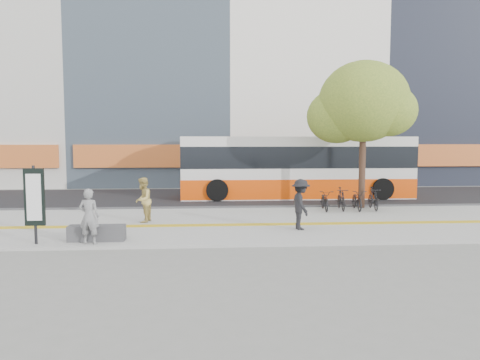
{
  "coord_description": "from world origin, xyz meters",
  "views": [
    {
      "loc": [
        0.61,
        -14.48,
        2.98
      ],
      "look_at": [
        1.76,
        2.0,
        1.53
      ],
      "focal_mm": 34.33,
      "sensor_mm": 36.0,
      "label": 1
    }
  ],
  "objects": [
    {
      "name": "curb",
      "position": [
        0.0,
        5.0,
        0.07
      ],
      "size": [
        40.0,
        0.25,
        0.14
      ],
      "primitive_type": "cube",
      "color": "#3D3D40",
      "rests_on": "ground"
    },
    {
      "name": "ground",
      "position": [
        0.0,
        0.0,
        0.0
      ],
      "size": [
        120.0,
        120.0,
        0.0
      ],
      "primitive_type": "plane",
      "color": "slate",
      "rests_on": "ground"
    },
    {
      "name": "pedestrian_dark",
      "position": [
        3.6,
        0.06,
        0.9
      ],
      "size": [
        0.71,
        1.12,
        1.64
      ],
      "primitive_type": "imported",
      "rotation": [
        0.0,
        0.0,
        1.67
      ],
      "color": "black",
      "rests_on": "sidewalk"
    },
    {
      "name": "street",
      "position": [
        0.0,
        9.0,
        0.03
      ],
      "size": [
        40.0,
        8.0,
        0.06
      ],
      "primitive_type": "cube",
      "color": "black",
      "rests_on": "ground"
    },
    {
      "name": "street_tree",
      "position": [
        7.18,
        4.82,
        4.51
      ],
      "size": [
        4.4,
        3.8,
        6.31
      ],
      "color": "#352118",
      "rests_on": "sidewalk"
    },
    {
      "name": "sidewalk",
      "position": [
        0.0,
        1.5,
        0.04
      ],
      "size": [
        40.0,
        7.0,
        0.08
      ],
      "primitive_type": "cube",
      "color": "gray",
      "rests_on": "ground"
    },
    {
      "name": "tactile_strip",
      "position": [
        0.0,
        1.0,
        0.09
      ],
      "size": [
        40.0,
        0.45,
        0.01
      ],
      "primitive_type": "cube",
      "color": "gold",
      "rests_on": "sidewalk"
    },
    {
      "name": "signboard",
      "position": [
        -4.2,
        -1.51,
        1.37
      ],
      "size": [
        0.55,
        0.1,
        2.2
      ],
      "color": "black",
      "rests_on": "sidewalk"
    },
    {
      "name": "pedestrian_tan",
      "position": [
        -1.69,
        1.75,
        0.87
      ],
      "size": [
        0.72,
        0.86,
        1.59
      ],
      "primitive_type": "imported",
      "rotation": [
        0.0,
        0.0,
        -1.74
      ],
      "color": "tan",
      "rests_on": "sidewalk"
    },
    {
      "name": "bench",
      "position": [
        -2.6,
        -1.2,
        0.3
      ],
      "size": [
        1.6,
        0.45,
        0.45
      ],
      "primitive_type": "cube",
      "color": "#3D3D40",
      "rests_on": "sidewalk"
    },
    {
      "name": "bus",
      "position": [
        5.09,
        8.5,
        1.51
      ],
      "size": [
        11.58,
        2.75,
        3.08
      ],
      "color": "silver",
      "rests_on": "street"
    },
    {
      "name": "seated_woman",
      "position": [
        -2.7,
        -1.6,
        0.86
      ],
      "size": [
        0.61,
        0.45,
        1.56
      ],
      "primitive_type": "imported",
      "rotation": [
        0.0,
        0.0,
        3.0
      ],
      "color": "black",
      "rests_on": "sidewalk"
    },
    {
      "name": "bicycle_row",
      "position": [
        6.41,
        4.0,
        0.52
      ],
      "size": [
        2.69,
        1.64,
        0.93
      ],
      "color": "black",
      "rests_on": "sidewalk"
    }
  ]
}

